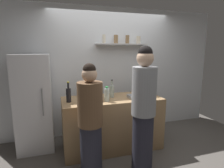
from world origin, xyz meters
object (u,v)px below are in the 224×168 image
object	(u,v)px
refrigerator	(34,103)
wine_bottle_pale_glass	(112,91)
baking_pan	(138,96)
utensil_holder	(99,96)
person_brown_jacket	(91,123)
wine_bottle_green_glass	(85,94)
wine_bottle_amber_glass	(93,88)
water_bottle_plastic	(107,95)
person_grey_hoodie	(143,111)
wine_bottle_dark_glass	(69,95)

from	to	relation	value
refrigerator	wine_bottle_pale_glass	bearing A→B (deg)	-13.19
baking_pan	refrigerator	bearing A→B (deg)	164.49
refrigerator	utensil_holder	world-z (taller)	refrigerator
baking_pan	person_brown_jacket	size ratio (longest dim) A/B	0.21
refrigerator	wine_bottle_green_glass	distance (m)	0.96
wine_bottle_amber_glass	water_bottle_plastic	world-z (taller)	wine_bottle_amber_glass
wine_bottle_amber_glass	person_grey_hoodie	world-z (taller)	person_grey_hoodie
wine_bottle_amber_glass	water_bottle_plastic	size ratio (longest dim) A/B	1.41
refrigerator	baking_pan	xyz separation A→B (m)	(1.75, -0.49, 0.10)
utensil_holder	wine_bottle_green_glass	bearing A→B (deg)	-158.16
baking_pan	water_bottle_plastic	distance (m)	0.59
baking_pan	wine_bottle_dark_glass	world-z (taller)	wine_bottle_dark_glass
utensil_holder	water_bottle_plastic	bearing A→B (deg)	-66.17
baking_pan	wine_bottle_pale_glass	distance (m)	0.47
wine_bottle_amber_glass	person_brown_jacket	bearing A→B (deg)	-104.28
person_grey_hoodie	wine_bottle_green_glass	bearing A→B (deg)	51.72
utensil_holder	wine_bottle_amber_glass	distance (m)	0.27
baking_pan	utensil_holder	world-z (taller)	utensil_holder
wine_bottle_green_glass	wine_bottle_pale_glass	bearing A→B (deg)	15.30
wine_bottle_amber_glass	person_grey_hoodie	distance (m)	1.16
refrigerator	baking_pan	bearing A→B (deg)	-15.51
utensil_holder	wine_bottle_dark_glass	xyz separation A→B (m)	(-0.52, -0.06, 0.07)
utensil_holder	wine_bottle_green_glass	distance (m)	0.29
refrigerator	wine_bottle_green_glass	xyz separation A→B (m)	(0.83, -0.45, 0.21)
baking_pan	wine_bottle_dark_glass	distance (m)	1.19
wine_bottle_pale_glass	water_bottle_plastic	bearing A→B (deg)	-124.70
baking_pan	wine_bottle_dark_glass	bearing A→B (deg)	176.10
wine_bottle_green_glass	water_bottle_plastic	distance (m)	0.35
wine_bottle_green_glass	wine_bottle_dark_glass	world-z (taller)	wine_bottle_green_glass
baking_pan	utensil_holder	distance (m)	0.69
water_bottle_plastic	person_brown_jacket	world-z (taller)	person_brown_jacket
wine_bottle_amber_glass	wine_bottle_green_glass	world-z (taller)	wine_bottle_amber_glass
water_bottle_plastic	wine_bottle_pale_glass	bearing A→B (deg)	55.30
water_bottle_plastic	wine_bottle_amber_glass	bearing A→B (deg)	106.14
person_grey_hoodie	person_brown_jacket	distance (m)	0.76
refrigerator	utensil_holder	size ratio (longest dim) A/B	7.66
water_bottle_plastic	utensil_holder	bearing A→B (deg)	113.83
wine_bottle_amber_glass	wine_bottle_green_glass	size ratio (longest dim) A/B	1.02
wine_bottle_amber_glass	wine_bottle_pale_glass	xyz separation A→B (m)	(0.29, -0.22, -0.02)
utensil_holder	person_grey_hoodie	distance (m)	0.91
baking_pan	person_grey_hoodie	xyz separation A→B (m)	(-0.22, -0.64, -0.04)
person_grey_hoodie	wine_bottle_pale_glass	bearing A→B (deg)	20.04
wine_bottle_dark_glass	person_grey_hoodie	bearing A→B (deg)	-36.51
baking_pan	wine_bottle_green_glass	bearing A→B (deg)	177.53
utensil_holder	wine_bottle_pale_glass	size ratio (longest dim) A/B	0.69
wine_bottle_green_glass	wine_bottle_pale_glass	xyz separation A→B (m)	(0.50, 0.14, -0.01)
wine_bottle_amber_glass	wine_bottle_dark_glass	world-z (taller)	wine_bottle_amber_glass
utensil_holder	wine_bottle_pale_glass	xyz separation A→B (m)	(0.24, 0.03, 0.06)
wine_bottle_green_glass	wine_bottle_dark_glass	bearing A→B (deg)	171.07
utensil_holder	wine_bottle_green_glass	world-z (taller)	wine_bottle_green_glass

